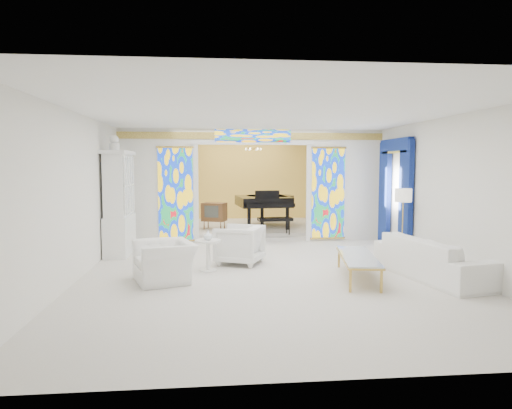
{
  "coord_description": "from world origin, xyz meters",
  "views": [
    {
      "loc": [
        -1.09,
        -10.12,
        2.07
      ],
      "look_at": [
        -0.09,
        0.2,
        1.16
      ],
      "focal_mm": 32.0,
      "sensor_mm": 36.0,
      "label": 1
    }
  ],
  "objects": [
    {
      "name": "floor",
      "position": [
        0.0,
        0.0,
        0.0
      ],
      "size": [
        12.0,
        12.0,
        0.0
      ],
      "primitive_type": "plane",
      "color": "silver",
      "rests_on": "ground"
    },
    {
      "name": "ceiling",
      "position": [
        0.0,
        0.0,
        3.0
      ],
      "size": [
        7.0,
        12.0,
        0.02
      ],
      "primitive_type": "cube",
      "color": "white",
      "rests_on": "wall_back"
    },
    {
      "name": "wall_back",
      "position": [
        0.0,
        6.0,
        1.5
      ],
      "size": [
        7.0,
        0.02,
        3.0
      ],
      "primitive_type": "cube",
      "color": "white",
      "rests_on": "floor"
    },
    {
      "name": "wall_front",
      "position": [
        0.0,
        -6.0,
        1.5
      ],
      "size": [
        7.0,
        0.02,
        3.0
      ],
      "primitive_type": "cube",
      "color": "white",
      "rests_on": "floor"
    },
    {
      "name": "wall_left",
      "position": [
        -3.5,
        0.0,
        1.5
      ],
      "size": [
        0.02,
        12.0,
        3.0
      ],
      "primitive_type": "cube",
      "color": "white",
      "rests_on": "floor"
    },
    {
      "name": "wall_right",
      "position": [
        3.5,
        0.0,
        1.5
      ],
      "size": [
        0.02,
        12.0,
        3.0
      ],
      "primitive_type": "cube",
      "color": "white",
      "rests_on": "floor"
    },
    {
      "name": "partition_wall",
      "position": [
        0.0,
        2.0,
        1.65
      ],
      "size": [
        7.0,
        0.22,
        3.0
      ],
      "color": "white",
      "rests_on": "floor"
    },
    {
      "name": "stained_glass_left",
      "position": [
        -2.03,
        1.89,
        1.3
      ],
      "size": [
        0.9,
        0.04,
        2.4
      ],
      "primitive_type": "cube",
      "color": "gold",
      "rests_on": "partition_wall"
    },
    {
      "name": "stained_glass_right",
      "position": [
        2.03,
        1.89,
        1.3
      ],
      "size": [
        0.9,
        0.04,
        2.4
      ],
      "primitive_type": "cube",
      "color": "gold",
      "rests_on": "partition_wall"
    },
    {
      "name": "stained_glass_transom",
      "position": [
        0.0,
        1.89,
        2.82
      ],
      "size": [
        2.0,
        0.04,
        0.34
      ],
      "primitive_type": "cube",
      "color": "gold",
      "rests_on": "partition_wall"
    },
    {
      "name": "alcove_platform",
      "position": [
        0.0,
        4.1,
        0.09
      ],
      "size": [
        6.8,
        3.8,
        0.18
      ],
      "primitive_type": "cube",
      "color": "silver",
      "rests_on": "floor"
    },
    {
      "name": "gold_curtain_back",
      "position": [
        0.0,
        5.88,
        1.5
      ],
      "size": [
        6.7,
        0.1,
        2.9
      ],
      "primitive_type": "cube",
      "color": "#EEC853",
      "rests_on": "wall_back"
    },
    {
      "name": "chandelier",
      "position": [
        0.2,
        4.0,
        2.55
      ],
      "size": [
        0.48,
        0.48,
        0.3
      ],
      "primitive_type": "cylinder",
      "color": "gold",
      "rests_on": "ceiling"
    },
    {
      "name": "blue_drapes",
      "position": [
        3.4,
        0.7,
        1.58
      ],
      "size": [
        0.14,
        1.85,
        2.65
      ],
      "color": "navy",
      "rests_on": "wall_right"
    },
    {
      "name": "china_cabinet",
      "position": [
        -3.22,
        0.6,
        1.17
      ],
      "size": [
        0.56,
        1.46,
        2.72
      ],
      "color": "white",
      "rests_on": "floor"
    },
    {
      "name": "armchair_left",
      "position": [
        -1.94,
        -2.03,
        0.35
      ],
      "size": [
        1.25,
        1.33,
        0.71
      ],
      "primitive_type": "imported",
      "rotation": [
        0.0,
        0.0,
        -1.24
      ],
      "color": "white",
      "rests_on": "floor"
    },
    {
      "name": "armchair_right",
      "position": [
        -0.52,
        -0.72,
        0.41
      ],
      "size": [
        1.16,
        1.15,
        0.81
      ],
      "primitive_type": "imported",
      "rotation": [
        0.0,
        0.0,
        -1.98
      ],
      "color": "white",
      "rests_on": "floor"
    },
    {
      "name": "sofa",
      "position": [
        2.95,
        -2.26,
        0.37
      ],
      "size": [
        1.44,
        2.66,
        0.74
      ],
      "primitive_type": "imported",
      "rotation": [
        0.0,
        0.0,
        1.76
      ],
      "color": "white",
      "rests_on": "floor"
    },
    {
      "name": "side_table",
      "position": [
        -1.17,
        -1.33,
        0.4
      ],
      "size": [
        0.58,
        0.58,
        0.61
      ],
      "rotation": [
        0.0,
        0.0,
        -0.19
      ],
      "color": "white",
      "rests_on": "floor"
    },
    {
      "name": "vase",
      "position": [
        -1.17,
        -1.33,
        0.71
      ],
      "size": [
        0.21,
        0.21,
        0.19
      ],
      "primitive_type": "imported",
      "rotation": [
        0.0,
        0.0,
        -0.17
      ],
      "color": "white",
      "rests_on": "side_table"
    },
    {
      "name": "coffee_table",
      "position": [
        1.54,
        -2.21,
        0.4
      ],
      "size": [
        0.93,
        2.01,
        0.43
      ],
      "rotation": [
        0.0,
        0.0,
        -0.18
      ],
      "color": "white",
      "rests_on": "floor"
    },
    {
      "name": "floor_lamp",
      "position": [
        3.2,
        -0.27,
        1.31
      ],
      "size": [
        0.49,
        0.49,
        1.53
      ],
      "rotation": [
        0.0,
        0.0,
        -0.38
      ],
      "color": "gold",
      "rests_on": "floor"
    },
    {
      "name": "grand_piano",
      "position": [
        0.58,
        3.68,
        0.95
      ],
      "size": [
        1.91,
        2.97,
        1.14
      ],
      "rotation": [
        0.0,
        0.0,
        0.1
      ],
      "color": "black",
      "rests_on": "alcove_platform"
    },
    {
      "name": "tv_console",
      "position": [
        -1.03,
        3.25,
        0.68
      ],
      "size": [
        0.78,
        0.66,
        0.77
      ],
      "rotation": [
        0.0,
        0.0,
        -0.37
      ],
      "color": "brown",
      "rests_on": "alcove_platform"
    }
  ]
}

